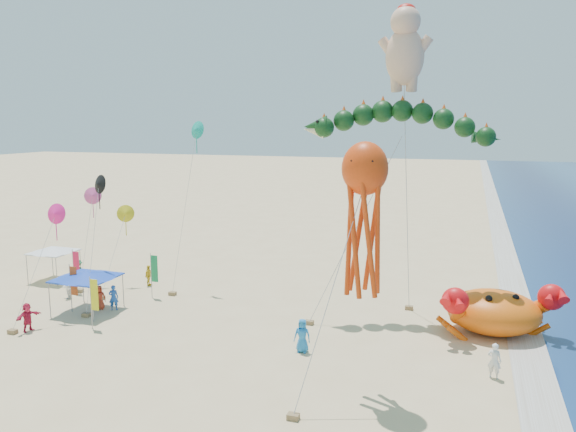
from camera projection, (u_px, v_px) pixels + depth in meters
The scene contains 11 objects.
ground at pixel (310, 332), 33.07m from camera, with size 320.00×320.00×0.00m, color #D1B784.
foam_strip at pixel (530, 358), 29.39m from camera, with size 320.00×320.00×0.00m, color silver.
crab_inflatable at pixel (494, 311), 32.58m from camera, with size 7.20×6.21×3.16m.
dragon_kite at pixel (399, 128), 34.08m from camera, with size 11.67×5.55×13.14m.
cherub_kite at pixel (405, 46), 34.52m from camera, with size 2.39×2.12×19.31m.
octopus_kite at pixel (364, 207), 24.50m from camera, with size 3.40×4.56×11.40m.
canopy_blue at pixel (86, 275), 36.30m from camera, with size 3.82×3.82×2.71m.
canopy_white at pixel (53, 249), 43.51m from camera, with size 3.27×3.27×2.71m.
feather_flags at pixel (100, 278), 37.20m from camera, with size 6.51×6.42×3.20m.
beachgoers at pixel (127, 299), 36.41m from camera, with size 30.82×11.71×1.83m.
small_kites at pixel (114, 199), 39.23m from camera, with size 9.34×12.26×12.32m.
Camera 1 is at (8.58, -30.31, 12.23)m, focal length 35.00 mm.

